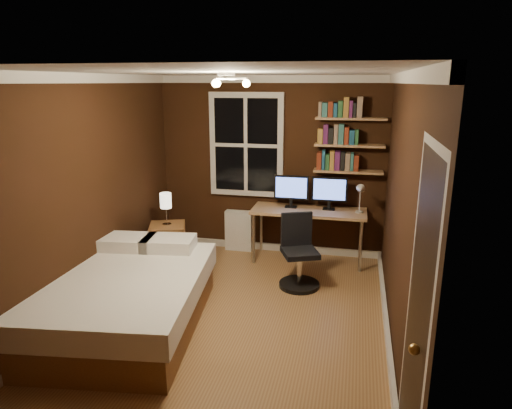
% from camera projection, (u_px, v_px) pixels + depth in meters
% --- Properties ---
extents(floor, '(4.20, 4.20, 0.00)m').
position_uv_depth(floor, '(233.00, 318.00, 4.82)').
color(floor, brown).
rests_on(floor, ground).
extents(wall_back, '(3.20, 0.04, 2.50)m').
position_uv_depth(wall_back, '(271.00, 167.00, 6.47)').
color(wall_back, black).
rests_on(wall_back, ground).
extents(wall_left, '(0.04, 4.20, 2.50)m').
position_uv_depth(wall_left, '(86.00, 195.00, 4.83)').
color(wall_left, black).
rests_on(wall_left, ground).
extents(wall_right, '(0.04, 4.20, 2.50)m').
position_uv_depth(wall_right, '(400.00, 214.00, 4.16)').
color(wall_right, black).
rests_on(wall_right, ground).
extents(ceiling, '(3.20, 4.20, 0.02)m').
position_uv_depth(ceiling, '(229.00, 72.00, 4.17)').
color(ceiling, white).
rests_on(ceiling, wall_back).
extents(window, '(1.06, 0.06, 1.46)m').
position_uv_depth(window, '(246.00, 145.00, 6.43)').
color(window, silver).
rests_on(window, wall_back).
extents(door, '(0.03, 0.82, 2.05)m').
position_uv_depth(door, '(416.00, 319.00, 2.76)').
color(door, black).
rests_on(door, ground).
extents(door_knob, '(0.06, 0.06, 0.06)m').
position_uv_depth(door_knob, '(414.00, 349.00, 2.49)').
color(door_knob, '#B7883E').
rests_on(door_knob, door).
extents(ceiling_fixture, '(0.44, 0.44, 0.18)m').
position_uv_depth(ceiling_fixture, '(226.00, 83.00, 4.10)').
color(ceiling_fixture, beige).
rests_on(ceiling_fixture, ceiling).
extents(bookshelf_lower, '(0.92, 0.22, 0.03)m').
position_uv_depth(bookshelf_lower, '(348.00, 171.00, 6.13)').
color(bookshelf_lower, '#A77A51').
rests_on(bookshelf_lower, wall_back).
extents(books_row_lower, '(0.54, 0.16, 0.23)m').
position_uv_depth(books_row_lower, '(349.00, 162.00, 6.10)').
color(books_row_lower, maroon).
rests_on(books_row_lower, bookshelf_lower).
extents(bookshelf_middle, '(0.92, 0.22, 0.03)m').
position_uv_depth(bookshelf_middle, '(349.00, 145.00, 6.04)').
color(bookshelf_middle, '#A77A51').
rests_on(bookshelf_middle, wall_back).
extents(books_row_middle, '(0.48, 0.16, 0.23)m').
position_uv_depth(books_row_middle, '(350.00, 135.00, 6.01)').
color(books_row_middle, navy).
rests_on(books_row_middle, bookshelf_middle).
extents(bookshelf_upper, '(0.92, 0.22, 0.03)m').
position_uv_depth(bookshelf_upper, '(351.00, 119.00, 5.95)').
color(bookshelf_upper, '#A77A51').
rests_on(bookshelf_upper, wall_back).
extents(books_row_upper, '(0.54, 0.16, 0.23)m').
position_uv_depth(books_row_upper, '(351.00, 108.00, 5.92)').
color(books_row_upper, '#265931').
rests_on(books_row_upper, bookshelf_upper).
extents(bed, '(1.73, 2.23, 0.70)m').
position_uv_depth(bed, '(127.00, 299.00, 4.60)').
color(bed, brown).
rests_on(bed, ground).
extents(nightstand, '(0.58, 0.58, 0.57)m').
position_uv_depth(nightstand, '(168.00, 245.00, 6.15)').
color(nightstand, brown).
rests_on(nightstand, ground).
extents(bedside_lamp, '(0.15, 0.15, 0.44)m').
position_uv_depth(bedside_lamp, '(166.00, 209.00, 6.02)').
color(bedside_lamp, '#ECE2C5').
rests_on(bedside_lamp, nightstand).
extents(radiator, '(0.40, 0.14, 0.59)m').
position_uv_depth(radiator, '(239.00, 231.00, 6.71)').
color(radiator, silver).
rests_on(radiator, ground).
extents(desk, '(1.54, 0.58, 0.73)m').
position_uv_depth(desk, '(309.00, 214.00, 6.21)').
color(desk, '#A77A51').
rests_on(desk, ground).
extents(monitor_left, '(0.48, 0.12, 0.45)m').
position_uv_depth(monitor_left, '(291.00, 191.00, 6.26)').
color(monitor_left, black).
rests_on(monitor_left, desk).
extents(monitor_right, '(0.48, 0.12, 0.45)m').
position_uv_depth(monitor_right, '(329.00, 193.00, 6.15)').
color(monitor_right, black).
rests_on(monitor_right, desk).
extents(desk_lamp, '(0.14, 0.32, 0.44)m').
position_uv_depth(desk_lamp, '(360.00, 198.00, 5.92)').
color(desk_lamp, silver).
rests_on(desk_lamp, desk).
extents(office_chair, '(0.52, 0.52, 0.89)m').
position_uv_depth(office_chair, '(299.00, 260.00, 5.51)').
color(office_chair, black).
rests_on(office_chair, ground).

